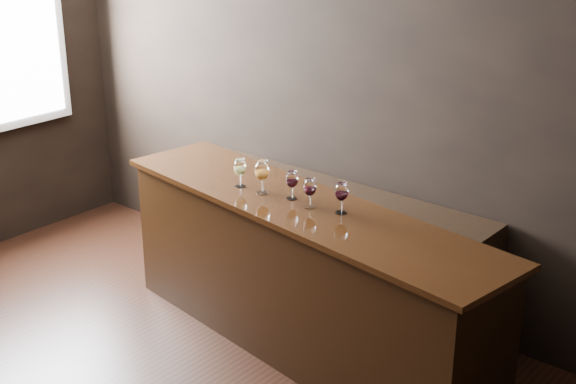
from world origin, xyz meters
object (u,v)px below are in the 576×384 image
Objects in this scene: back_bar_shelf at (331,246)px; glass_red_b at (310,188)px; bar_counter at (302,280)px; glass_white at (240,168)px; glass_red_c at (342,192)px; glass_amber at (262,171)px; glass_red_a at (292,180)px.

glass_red_b reaches higher than back_bar_shelf.
bar_counter is 0.65m from glass_red_b.
back_bar_shelf is at bearing 118.61° from bar_counter.
back_bar_shelf is 12.95× the size of glass_red_b.
glass_white is (-0.49, -0.02, 0.65)m from bar_counter.
glass_white reaches higher than back_bar_shelf.
glass_white is 0.76m from glass_red_c.
glass_red_c is (0.57, 0.06, -0.02)m from glass_amber.
glass_amber is 0.57m from glass_red_c.
glass_white reaches higher than glass_red_b.
glass_amber reaches higher than bar_counter.
glass_amber is 1.21× the size of glass_red_a.
glass_amber is (0.19, 0.00, 0.02)m from glass_white.
glass_amber is at bearing 0.15° from glass_white.
glass_red_c is (0.20, 0.05, 0.00)m from glass_red_b.
glass_red_c reaches higher than glass_red_a.
glass_red_b is at bearing 0.66° from glass_white.
back_bar_shelf is 10.98× the size of glass_amber.
glass_white is at bearing -179.85° from glass_amber.
glass_red_c is at bearing 4.42° from glass_white.
glass_red_c is at bearing -49.21° from back_bar_shelf.
back_bar_shelf is 12.48× the size of glass_red_c.
glass_red_c is (0.50, -0.58, 0.70)m from back_bar_shelf.
glass_red_b is (0.56, 0.01, -0.00)m from glass_white.
bar_counter is at bearing 3.83° from glass_amber.
glass_red_c is (0.26, 0.04, 0.65)m from bar_counter.
glass_red_a is (0.39, 0.05, -0.01)m from glass_white.
glass_red_a is at bearing 172.88° from bar_counter.
glass_red_a is (0.13, -0.59, 0.69)m from back_bar_shelf.
glass_amber is 1.14× the size of glass_red_c.
bar_counter is 15.21× the size of glass_red_a.
bar_counter is 14.33× the size of glass_red_c.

